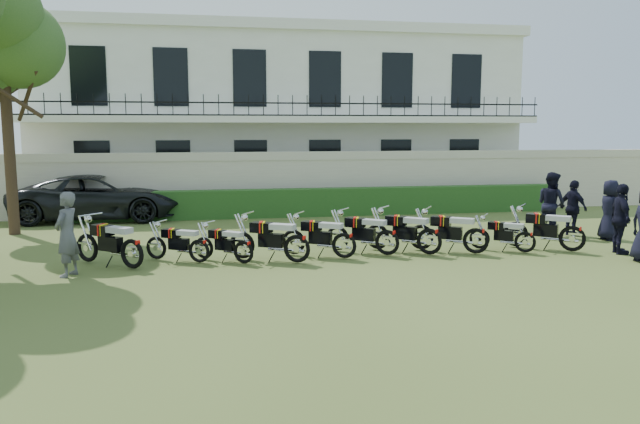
% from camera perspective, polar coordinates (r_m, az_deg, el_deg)
% --- Properties ---
extents(ground, '(100.00, 100.00, 0.00)m').
position_cam_1_polar(ground, '(15.60, 2.01, -4.10)').
color(ground, '#414F1F').
rests_on(ground, ground).
extents(perimeter_wall, '(30.00, 0.35, 2.30)m').
position_cam_1_polar(perimeter_wall, '(23.23, -2.25, 2.74)').
color(perimeter_wall, beige).
rests_on(perimeter_wall, ground).
extents(hedge, '(18.00, 0.60, 1.00)m').
position_cam_1_polar(hedge, '(22.68, 0.55, 0.92)').
color(hedge, '#1C4C1B').
rests_on(hedge, ground).
extents(building, '(20.40, 9.60, 7.40)m').
position_cam_1_polar(building, '(29.05, -3.99, 8.75)').
color(building, white).
rests_on(building, ground).
extents(tree_west_near, '(3.40, 3.20, 7.90)m').
position_cam_1_polar(tree_west_near, '(20.85, -27.01, 14.34)').
color(tree_west_near, '#473323').
rests_on(tree_west_near, ground).
extents(motorcycle_0, '(1.71, 1.44, 1.16)m').
position_cam_1_polar(motorcycle_0, '(14.70, -16.83, -3.03)').
color(motorcycle_0, black).
rests_on(motorcycle_0, ground).
extents(motorcycle_1, '(1.55, 0.95, 0.95)m').
position_cam_1_polar(motorcycle_1, '(15.00, -11.00, -3.01)').
color(motorcycle_1, black).
rests_on(motorcycle_1, ground).
extents(motorcycle_2, '(1.39, 1.10, 0.93)m').
position_cam_1_polar(motorcycle_2, '(14.75, -7.00, -3.15)').
color(motorcycle_2, black).
rests_on(motorcycle_2, ground).
extents(motorcycle_3, '(1.88, 1.12, 1.14)m').
position_cam_1_polar(motorcycle_3, '(14.70, -2.12, -2.74)').
color(motorcycle_3, black).
rests_on(motorcycle_3, ground).
extents(motorcycle_4, '(1.74, 1.11, 1.08)m').
position_cam_1_polar(motorcycle_4, '(15.20, 2.23, -2.50)').
color(motorcycle_4, black).
rests_on(motorcycle_4, ground).
extents(motorcycle_5, '(1.66, 1.32, 1.10)m').
position_cam_1_polar(motorcycle_5, '(15.64, 6.18, -2.21)').
color(motorcycle_5, black).
rests_on(motorcycle_5, ground).
extents(motorcycle_6, '(1.66, 1.43, 1.14)m').
position_cam_1_polar(motorcycle_6, '(15.86, 9.98, -2.08)').
color(motorcycle_6, black).
rests_on(motorcycle_6, ground).
extents(motorcycle_7, '(1.77, 1.23, 1.12)m').
position_cam_1_polar(motorcycle_7, '(16.21, 14.08, -2.01)').
color(motorcycle_7, black).
rests_on(motorcycle_7, ground).
extents(motorcycle_8, '(1.41, 1.07, 0.92)m').
position_cam_1_polar(motorcycle_8, '(16.75, 18.27, -2.18)').
color(motorcycle_8, black).
rests_on(motorcycle_8, ground).
extents(motorcycle_9, '(1.68, 1.41, 1.14)m').
position_cam_1_polar(motorcycle_9, '(17.28, 22.10, -1.73)').
color(motorcycle_9, black).
rests_on(motorcycle_9, ground).
extents(suv, '(5.68, 2.65, 1.57)m').
position_cam_1_polar(suv, '(22.92, -19.63, 1.26)').
color(suv, black).
rests_on(suv, ground).
extents(inspector, '(0.66, 0.79, 1.84)m').
position_cam_1_polar(inspector, '(14.46, -22.14, -1.90)').
color(inspector, '#5E5E63').
rests_on(inspector, ground).
extents(officer_2, '(0.71, 1.13, 1.80)m').
position_cam_1_polar(officer_2, '(17.54, 25.80, -0.57)').
color(officer_2, black).
rests_on(officer_2, ground).
extents(officer_3, '(0.63, 0.90, 1.72)m').
position_cam_1_polar(officer_3, '(19.58, 24.96, 0.16)').
color(officer_3, black).
rests_on(officer_3, ground).
extents(officer_4, '(0.92, 1.07, 1.90)m').
position_cam_1_polar(officer_4, '(19.68, 20.39, 0.69)').
color(officer_4, black).
rests_on(officer_4, ground).
extents(officer_5, '(0.63, 1.04, 1.66)m').
position_cam_1_polar(officer_5, '(19.94, 22.15, 0.34)').
color(officer_5, black).
rests_on(officer_5, ground).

